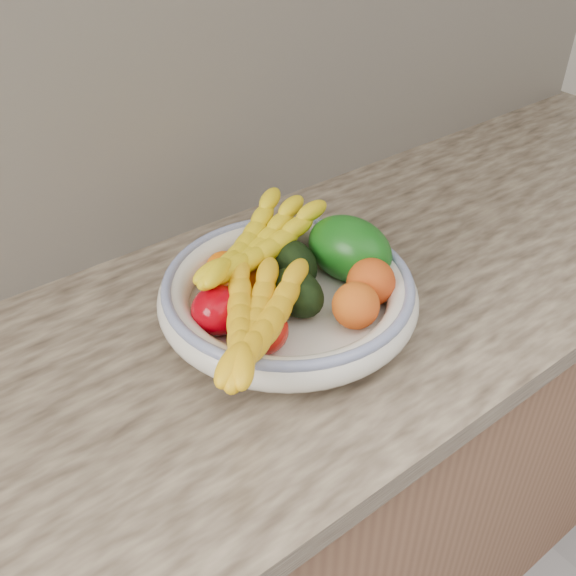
# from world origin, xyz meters

# --- Properties ---
(kitchen_counter) EXTENTS (2.44, 0.66, 1.40)m
(kitchen_counter) POSITION_xyz_m (0.00, 1.69, 0.46)
(kitchen_counter) COLOR brown
(kitchen_counter) RESTS_ON ground
(fruit_bowl) EXTENTS (0.39, 0.39, 0.08)m
(fruit_bowl) POSITION_xyz_m (0.00, 1.66, 0.95)
(fruit_bowl) COLOR silver
(fruit_bowl) RESTS_ON kitchen_counter
(clementine_back_left) EXTENTS (0.08, 0.08, 0.05)m
(clementine_back_left) POSITION_xyz_m (-0.04, 1.77, 0.95)
(clementine_back_left) COLOR #FF6F05
(clementine_back_left) RESTS_ON fruit_bowl
(clementine_back_right) EXTENTS (0.06, 0.06, 0.05)m
(clementine_back_right) POSITION_xyz_m (0.04, 1.76, 0.95)
(clementine_back_right) COLOR #FF6C05
(clementine_back_right) RESTS_ON fruit_bowl
(clementine_back_mid) EXTENTS (0.06, 0.06, 0.05)m
(clementine_back_mid) POSITION_xyz_m (-0.02, 1.73, 0.95)
(clementine_back_mid) COLOR #E95704
(clementine_back_mid) RESTS_ON fruit_bowl
(tomato_left) EXTENTS (0.09, 0.09, 0.07)m
(tomato_left) POSITION_xyz_m (-0.11, 1.68, 0.96)
(tomato_left) COLOR #A1000B
(tomato_left) RESTS_ON fruit_bowl
(tomato_near_left) EXTENTS (0.09, 0.09, 0.07)m
(tomato_near_left) POSITION_xyz_m (-0.09, 1.60, 0.96)
(tomato_near_left) COLOR red
(tomato_near_left) RESTS_ON fruit_bowl
(avocado_center) EXTENTS (0.07, 0.10, 0.07)m
(avocado_center) POSITION_xyz_m (-0.00, 1.64, 0.96)
(avocado_center) COLOR black
(avocado_center) RESTS_ON fruit_bowl
(avocado_right) EXTENTS (0.09, 0.11, 0.07)m
(avocado_right) POSITION_xyz_m (0.04, 1.70, 0.96)
(avocado_right) COLOR black
(avocado_right) RESTS_ON fruit_bowl
(green_mango) EXTENTS (0.15, 0.17, 0.13)m
(green_mango) POSITION_xyz_m (0.13, 1.67, 0.98)
(green_mango) COLOR #0E4F0E
(green_mango) RESTS_ON fruit_bowl
(peach_front) EXTENTS (0.07, 0.07, 0.07)m
(peach_front) POSITION_xyz_m (0.05, 1.56, 0.97)
(peach_front) COLOR orange
(peach_front) RESTS_ON fruit_bowl
(peach_right) EXTENTS (0.09, 0.09, 0.07)m
(peach_right) POSITION_xyz_m (0.10, 1.59, 0.97)
(peach_right) COLOR orange
(peach_right) RESTS_ON fruit_bowl
(banana_bunch_back) EXTENTS (0.32, 0.22, 0.09)m
(banana_bunch_back) POSITION_xyz_m (-0.00, 1.74, 0.99)
(banana_bunch_back) COLOR yellow
(banana_bunch_back) RESTS_ON fruit_bowl
(banana_bunch_front) EXTENTS (0.31, 0.30, 0.09)m
(banana_bunch_front) POSITION_xyz_m (-0.11, 1.59, 0.98)
(banana_bunch_front) COLOR yellow
(banana_bunch_front) RESTS_ON fruit_bowl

